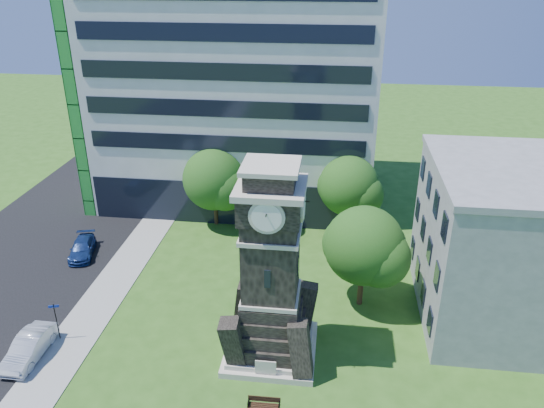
# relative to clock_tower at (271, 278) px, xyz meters

# --- Properties ---
(ground) EXTENTS (160.00, 160.00, 0.00)m
(ground) POSITION_rel_clock_tower_xyz_m (-3.00, -2.00, -5.28)
(ground) COLOR #2D5618
(ground) RESTS_ON ground
(sidewalk) EXTENTS (3.00, 70.00, 0.06)m
(sidewalk) POSITION_rel_clock_tower_xyz_m (-12.50, 3.00, -5.25)
(sidewalk) COLOR gray
(sidewalk) RESTS_ON ground
(clock_tower) EXTENTS (5.40, 5.40, 12.22)m
(clock_tower) POSITION_rel_clock_tower_xyz_m (0.00, 0.00, 0.00)
(clock_tower) COLOR beige
(clock_tower) RESTS_ON ground
(office_tall) EXTENTS (26.20, 15.11, 28.60)m
(office_tall) POSITION_rel_clock_tower_xyz_m (-6.20, 23.84, 8.94)
(office_tall) COLOR white
(office_tall) RESTS_ON ground
(car_street_mid) EXTENTS (1.55, 4.39, 1.44)m
(car_street_mid) POSITION_rel_clock_tower_xyz_m (-14.29, -2.31, -4.56)
(car_street_mid) COLOR #B9BDC1
(car_street_mid) RESTS_ON ground
(car_street_north) EXTENTS (2.76, 4.53, 1.23)m
(car_street_north) POSITION_rel_clock_tower_xyz_m (-16.56, 9.59, -4.67)
(car_street_north) COLOR navy
(car_street_north) RESTS_ON ground
(car_east_lot) EXTENTS (5.61, 3.86, 1.42)m
(car_east_lot) POSITION_rel_clock_tower_xyz_m (13.51, 1.92, -4.57)
(car_east_lot) COLOR #47474C
(car_east_lot) RESTS_ON ground
(park_bench) EXTENTS (1.73, 0.46, 0.89)m
(park_bench) POSITION_rel_clock_tower_xyz_m (0.22, -4.73, -4.81)
(park_bench) COLOR black
(park_bench) RESTS_ON ground
(street_sign) EXTENTS (0.63, 0.06, 2.64)m
(street_sign) POSITION_rel_clock_tower_xyz_m (-13.36, -0.53, -3.63)
(street_sign) COLOR black
(street_sign) RESTS_ON ground
(tree_nw) EXTENTS (6.03, 5.48, 7.11)m
(tree_nw) POSITION_rel_clock_tower_xyz_m (-7.00, 16.36, -1.09)
(tree_nw) COLOR #332114
(tree_nw) RESTS_ON ground
(tree_nc) EXTENTS (4.56, 4.14, 6.10)m
(tree_nc) POSITION_rel_clock_tower_xyz_m (-3.21, 15.72, -1.42)
(tree_nc) COLOR #332114
(tree_nc) RESTS_ON ground
(tree_ne) EXTENTS (5.54, 5.03, 7.16)m
(tree_ne) POSITION_rel_clock_tower_xyz_m (4.60, 15.63, -0.83)
(tree_ne) COLOR #332114
(tree_ne) RESTS_ON ground
(tree_east) EXTENTS (5.85, 5.32, 7.27)m
(tree_east) POSITION_rel_clock_tower_xyz_m (5.55, 5.67, -0.85)
(tree_east) COLOR #332114
(tree_east) RESTS_ON ground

